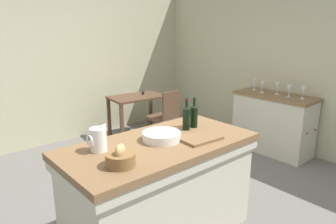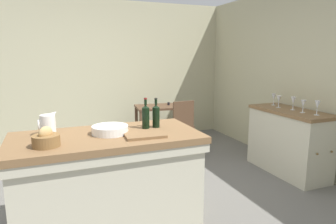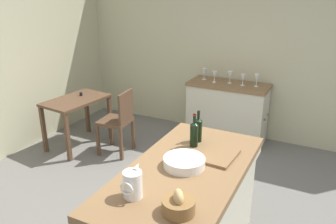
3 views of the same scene
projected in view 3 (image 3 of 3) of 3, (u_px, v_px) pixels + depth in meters
The scene contains 16 objects.
wall_right at pixel (238, 52), 5.11m from camera, with size 0.12×5.20×2.60m, color #B7B28E.
island_table at pixel (184, 214), 2.78m from camera, with size 1.69×0.84×0.91m.
side_cabinet at pixel (227, 112), 5.14m from camera, with size 0.52×1.19×0.89m.
writing_desk at pixel (77, 107), 4.88m from camera, with size 0.96×0.66×0.77m.
wooden_chair at pixel (119, 120), 4.68m from camera, with size 0.43×0.43×0.92m.
pitcher at pixel (133, 184), 2.26m from camera, with size 0.17×0.13×0.23m.
wash_bowl at pixel (184, 162), 2.66m from camera, with size 0.33×0.33×0.07m, color white.
bread_basket at pixel (178, 205), 2.12m from camera, with size 0.21×0.21×0.16m.
cutting_board at pixel (219, 156), 2.81m from camera, with size 0.35×0.26×0.02m, color brown.
wine_bottle_dark at pixel (198, 129), 3.06m from camera, with size 0.07×0.07×0.29m.
wine_bottle_amber at pixel (194, 133), 2.97m from camera, with size 0.07×0.07×0.30m.
wine_glass_far_left at pixel (257, 78), 4.80m from camera, with size 0.07×0.07×0.18m.
wine_glass_left at pixel (243, 78), 4.85m from camera, with size 0.07×0.07×0.17m.
wine_glass_middle at pixel (230, 75), 4.95m from camera, with size 0.07×0.07×0.18m.
wine_glass_right at pixel (215, 74), 5.01m from camera, with size 0.07×0.07×0.17m.
wine_glass_far_right at pixel (204, 72), 5.15m from camera, with size 0.07×0.07×0.17m.
Camera 3 is at (-2.43, -1.35, 2.26)m, focal length 36.42 mm.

